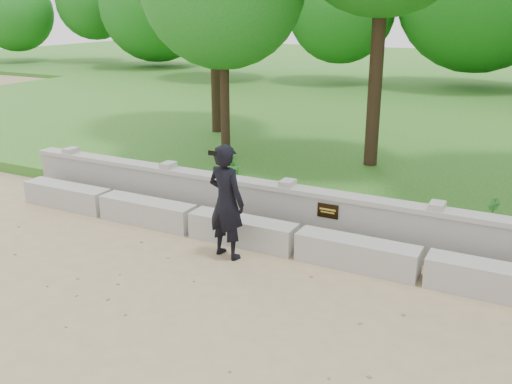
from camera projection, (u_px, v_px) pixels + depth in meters
ground at (240, 307)px, 7.64m from camera, size 80.00×80.00×0.00m
lawn at (440, 120)px, 19.39m from camera, size 40.00×22.00×0.25m
concrete_bench at (297, 242)px, 9.17m from camera, size 11.90×0.45×0.45m
parapet_wall at (314, 214)px, 9.68m from camera, size 12.50×0.35×0.90m
man_main at (226, 202)px, 8.90m from camera, size 0.75×0.68×1.85m
shrub_a at (168, 174)px, 11.81m from camera, size 0.33×0.27×0.55m
shrub_b at (491, 214)px, 9.57m from camera, size 0.26×0.31×0.53m
shrub_d at (233, 163)px, 12.59m from camera, size 0.39×0.41×0.57m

